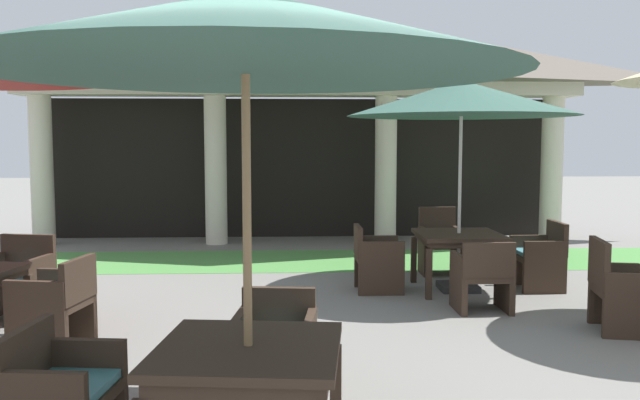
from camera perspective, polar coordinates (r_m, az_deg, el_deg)
background_pavilion at (r=12.13m, az=-1.66°, el=11.72°), size 10.44×2.99×4.21m
lawn_strip at (r=10.36m, az=-1.44°, el=-5.22°), size 12.24×1.91×0.01m
patio_table_near_foreground at (r=3.75m, az=-6.20°, el=-13.80°), size 1.10×1.10×0.75m
patio_umbrella_near_foreground at (r=3.59m, az=-6.48°, el=13.97°), size 2.95×2.95×2.71m
patio_chair_near_foreground_west at (r=4.14m, az=-21.50°, el=-15.73°), size 0.57×0.67×0.83m
patio_chair_near_foreground_north at (r=4.84m, az=-3.91°, el=-12.77°), size 0.63×0.65×0.78m
patio_table_mid_left at (r=8.43m, az=11.88°, el=-3.41°), size 1.02×1.02×0.72m
patio_umbrella_mid_left at (r=8.35m, az=12.10°, el=8.49°), size 2.82×2.82×2.66m
patio_chair_mid_left_south at (r=7.49m, az=13.84°, el=-6.44°), size 0.58×0.56×0.80m
patio_chair_mid_left_north at (r=9.46m, az=10.28°, el=-3.74°), size 0.54×0.49×0.93m
patio_chair_mid_left_west at (r=8.27m, az=4.87°, el=-5.12°), size 0.57×0.55×0.82m
patio_chair_mid_left_east at (r=8.78m, az=18.44°, el=-4.72°), size 0.54×0.58×0.85m
patio_chair_mid_right_west at (r=7.14m, az=24.26°, el=-7.08°), size 0.60×0.68×0.91m
patio_chair_far_back_north at (r=7.67m, az=-24.60°, el=-6.23°), size 0.71×0.65×0.86m
patio_chair_far_back_east at (r=6.36m, az=-21.83°, el=-8.43°), size 0.65×0.67×0.84m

